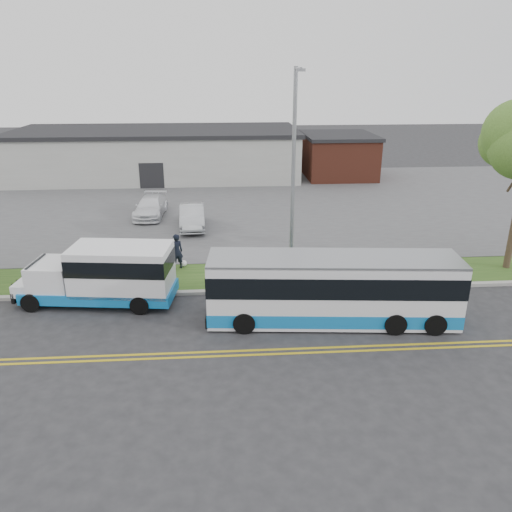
{
  "coord_description": "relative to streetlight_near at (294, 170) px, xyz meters",
  "views": [
    {
      "loc": [
        -0.24,
        -19.4,
        9.56
      ],
      "look_at": [
        1.22,
        1.52,
        1.6
      ],
      "focal_mm": 35.0,
      "sensor_mm": 36.0,
      "label": 1
    }
  ],
  "objects": [
    {
      "name": "parked_car_a",
      "position": [
        -5.14,
        8.1,
        -4.42
      ],
      "size": [
        1.76,
        4.4,
        1.42
      ],
      "primitive_type": "imported",
      "rotation": [
        0.0,
        0.0,
        0.06
      ],
      "color": "#B6B9BE",
      "rests_on": "parking_lot"
    },
    {
      "name": "ground",
      "position": [
        -3.0,
        -2.73,
        -5.23
      ],
      "size": [
        140.0,
        140.0,
        0.0
      ],
      "primitive_type": "plane",
      "color": "#28282B",
      "rests_on": "ground"
    },
    {
      "name": "shuttle_bus",
      "position": [
        -8.19,
        -2.21,
        -3.86
      ],
      "size": [
        6.91,
        2.95,
        2.57
      ],
      "rotation": [
        0.0,
        0.0,
        -0.12
      ],
      "color": "#106DB7",
      "rests_on": "ground"
    },
    {
      "name": "brick_wing",
      "position": [
        7.5,
        23.27,
        -3.27
      ],
      "size": [
        6.3,
        7.3,
        3.9
      ],
      "color": "brown",
      "rests_on": "ground"
    },
    {
      "name": "parking_lot",
      "position": [
        -3.0,
        14.27,
        -5.18
      ],
      "size": [
        80.0,
        25.0,
        0.1
      ],
      "primitive_type": "cube",
      "color": "#4C4C4F",
      "rests_on": "ground"
    },
    {
      "name": "verge",
      "position": [
        -3.0,
        0.17,
        -5.18
      ],
      "size": [
        80.0,
        3.3,
        0.1
      ],
      "primitive_type": "cube",
      "color": "#244818",
      "rests_on": "ground"
    },
    {
      "name": "grocery_bag_right",
      "position": [
        -5.26,
        1.52,
        -4.97
      ],
      "size": [
        0.32,
        0.32,
        0.32
      ],
      "primitive_type": "sphere",
      "color": "white",
      "rests_on": "verge"
    },
    {
      "name": "parked_car_b",
      "position": [
        -8.05,
        10.84,
        -4.48
      ],
      "size": [
        2.09,
        4.59,
        1.3
      ],
      "primitive_type": "imported",
      "rotation": [
        0.0,
        0.0,
        -0.06
      ],
      "color": "white",
      "rests_on": "parking_lot"
    },
    {
      "name": "commercial_building",
      "position": [
        -9.0,
        24.27,
        -3.05
      ],
      "size": [
        25.4,
        10.4,
        4.35
      ],
      "color": "#9E9E99",
      "rests_on": "ground"
    },
    {
      "name": "curb",
      "position": [
        -3.0,
        -1.63,
        -5.16
      ],
      "size": [
        80.0,
        0.3,
        0.15
      ],
      "primitive_type": "cube",
      "color": "#9E9B93",
      "rests_on": "ground"
    },
    {
      "name": "transit_bus",
      "position": [
        1.0,
        -4.53,
        -3.86
      ],
      "size": [
        9.97,
        3.08,
        2.72
      ],
      "rotation": [
        0.0,
        0.0,
        -0.09
      ],
      "color": "silver",
      "rests_on": "ground"
    },
    {
      "name": "lane_line_north",
      "position": [
        -3.0,
        -6.58,
        -5.23
      ],
      "size": [
        70.0,
        0.12,
        0.01
      ],
      "primitive_type": "cube",
      "color": "gold",
      "rests_on": "ground"
    },
    {
      "name": "streetlight_near",
      "position": [
        0.0,
        0.0,
        0.0
      ],
      "size": [
        0.35,
        1.53,
        9.5
      ],
      "color": "gray",
      "rests_on": "verge"
    },
    {
      "name": "lane_line_south",
      "position": [
        -3.0,
        -6.88,
        -5.23
      ],
      "size": [
        70.0,
        0.12,
        0.01
      ],
      "primitive_type": "cube",
      "color": "gold",
      "rests_on": "ground"
    },
    {
      "name": "pedestrian",
      "position": [
        -5.56,
        1.27,
        -4.23
      ],
      "size": [
        0.77,
        0.65,
        1.8
      ],
      "primitive_type": "imported",
      "rotation": [
        0.0,
        0.0,
        3.52
      ],
      "color": "black",
      "rests_on": "verge"
    },
    {
      "name": "grocery_bag_left",
      "position": [
        -5.86,
        1.02,
        -4.97
      ],
      "size": [
        0.32,
        0.32,
        0.32
      ],
      "primitive_type": "sphere",
      "color": "white",
      "rests_on": "verge"
    }
  ]
}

